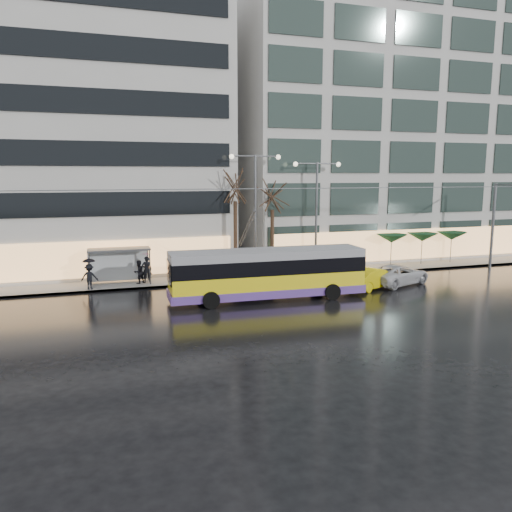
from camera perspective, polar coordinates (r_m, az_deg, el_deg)
name	(u,v)px	position (r m, az deg, el deg)	size (l,w,h in m)	color
ground	(280,316)	(27.63, 2.76, -6.89)	(140.00, 140.00, 0.00)	black
sidewalk	(244,268)	(41.18, -1.43, -1.40)	(80.00, 10.00, 0.15)	gray
kerb	(263,280)	(36.55, 0.75, -2.76)	(80.00, 0.10, 0.15)	slate
building_left	(3,130)	(44.51, -26.98, 12.74)	(34.00, 14.00, 22.00)	#ABAAA4
building_right	(395,124)	(52.45, 15.59, 14.35)	(32.00, 14.00, 25.00)	#ABAAA4
trolleybus	(268,275)	(31.00, 1.34, -2.19)	(12.26, 4.94, 5.65)	yellow
catenary	(254,225)	(34.55, -0.23, 3.56)	(42.24, 5.12, 7.00)	#595B60
bus_shelter	(114,258)	(36.02, -15.97, -0.25)	(4.20, 1.60, 2.51)	#595B60
street_lamp_near	(255,198)	(37.45, -0.08, 6.66)	(3.96, 0.36, 9.03)	#595B60
street_lamp_far	(317,201)	(39.27, 6.93, 6.31)	(3.96, 0.36, 8.53)	#595B60
tree_a	(235,183)	(37.19, -2.40, 8.32)	(3.20, 3.20, 8.40)	black
tree_b	(272,192)	(38.29, 1.89, 7.32)	(3.20, 3.20, 7.70)	black
parasol_a	(392,238)	(43.09, 15.24, 1.94)	(2.50, 2.50, 2.65)	#595B60
parasol_b	(422,237)	(44.79, 18.47, 2.06)	(2.50, 2.50, 2.65)	#595B60
parasol_c	(452,236)	(46.61, 21.45, 2.16)	(2.50, 2.50, 2.65)	#595B60
taxi_b	(372,278)	(35.02, 13.17, -2.44)	(1.56, 4.46, 1.47)	yellow
sedan_silver	(398,274)	(36.74, 15.88, -2.04)	(2.37, 5.14, 1.43)	silver
pedestrian_a	(147,263)	(35.79, -12.39, -0.81)	(1.03, 1.05, 2.19)	black
pedestrian_b	(139,272)	(35.89, -13.26, -1.79)	(1.00, 0.95, 1.63)	black
pedestrian_c	(89,273)	(34.86, -18.51, -1.84)	(1.22, 0.98, 2.11)	black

